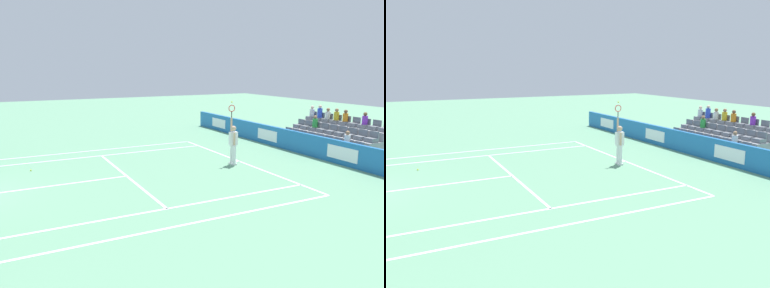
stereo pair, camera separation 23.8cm
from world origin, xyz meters
The scene contains 12 objects.
line_baseline centered at (0.00, -11.89, 0.00)m, with size 10.97×0.10×0.01m, color white.
line_service centered at (0.00, -6.40, 0.00)m, with size 8.23×0.10×0.01m, color white.
line_centre_service centered at (0.00, -3.20, 0.00)m, with size 0.10×6.40×0.01m, color white.
line_singles_sideline_left centered at (4.12, -5.95, 0.00)m, with size 0.10×11.89×0.01m, color white.
line_singles_sideline_right centered at (-4.12, -5.95, 0.00)m, with size 0.10×11.89×0.01m, color white.
line_doubles_sideline_left centered at (5.49, -5.95, 0.00)m, with size 0.10×11.89×0.01m, color white.
line_doubles_sideline_right centered at (-5.49, -5.95, 0.00)m, with size 0.10×11.89×0.01m, color white.
line_centre_mark centered at (0.00, -11.79, 0.00)m, with size 0.10×0.20×0.01m, color white.
sponsor_barrier centered at (0.00, -15.70, 0.54)m, with size 21.51×0.22×1.08m.
tennis_player centered at (-0.33, -11.30, 0.99)m, with size 0.52×0.39×2.85m.
stadium_stand centered at (0.01, -18.02, 0.56)m, with size 5.58×2.85×2.20m.
loose_tennis_ball centered at (2.62, -3.00, 0.03)m, with size 0.07×0.07×0.07m, color #D1E533.
Camera 1 is at (-14.56, -1.94, 4.34)m, focal length 35.83 mm.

